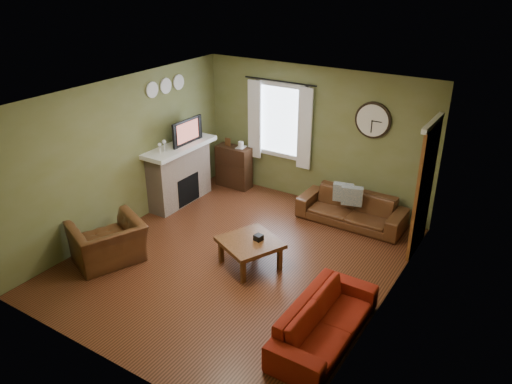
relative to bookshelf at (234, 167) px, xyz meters
The scene contains 31 objects.
floor 2.87m from the bookshelf, 54.52° to the right, with size 4.60×5.20×0.00m, color #502716.
ceiling 3.57m from the bookshelf, 54.52° to the right, with size 4.60×5.20×0.00m, color white.
wall_left 2.55m from the bookshelf, 105.78° to the right, with size 0.00×5.20×2.60m, color olive.
wall_right 4.66m from the bookshelf, 30.35° to the right, with size 0.00×5.20×2.60m, color olive.
wall_back 1.88m from the bookshelf, ahead, with size 4.60×0.00×2.60m, color olive.
wall_front 5.25m from the bookshelf, 71.46° to the right, with size 4.60×0.00×2.60m, color olive.
fireplace 1.25m from the bookshelf, 111.31° to the right, with size 0.40×1.40×1.10m, color tan.
firebox 1.20m from the bookshelf, 102.76° to the right, with size 0.04×0.60×0.55m, color black.
mantel 1.42m from the bookshelf, 110.01° to the right, with size 0.58×1.60×0.08m, color white.
tv 1.43m from the bookshelf, 111.73° to the right, with size 0.60×0.08×0.35m, color black.
tv_screen 1.44m from the bookshelf, 107.71° to the right, with size 0.02×0.62×0.36m, color #994C3F.
medallion_left 2.45m from the bookshelf, 112.73° to the right, with size 0.28×0.28×0.03m, color white.
medallion_mid 2.25m from the bookshelf, 118.60° to the right, with size 0.28×0.28×0.03m, color white.
medallion_right 2.09m from the bookshelf, 127.97° to the right, with size 0.28×0.28×0.03m, color white.
window_pane 1.45m from the bookshelf, 15.85° to the left, with size 1.00×0.02×1.30m, color silver, non-canonical shape.
curtain_rod 2.08m from the bookshelf, 10.11° to the left, with size 0.03×0.03×1.50m, color black.
curtain_left 1.11m from the bookshelf, 23.04° to the left, with size 0.28×0.04×1.55m, color white.
curtain_right 1.82m from the bookshelf, ahead, with size 0.28×0.04×1.55m, color white.
wall_clock 3.08m from the bookshelf, ahead, with size 0.64×0.06×0.64m, color white, non-canonical shape.
door 3.99m from the bookshelf, ahead, with size 0.05×0.90×2.10m, color brown.
bookshelf is the anchor object (origin of this frame).
book 0.54m from the bookshelf, 20.66° to the left, with size 0.17×0.23×0.02m, color #543118.
sofa_brown 2.68m from the bookshelf, ahead, with size 1.88×0.74×0.55m, color #4A2915.
pillow_left 2.50m from the bookshelf, ahead, with size 0.35×0.11×0.35m, color gray.
pillow_right 2.69m from the bookshelf, ahead, with size 0.37×0.11×0.37m, color gray.
sofa_red 4.80m from the bookshelf, 41.90° to the right, with size 1.83×0.72×0.54m, color maroon.
armchair 3.40m from the bookshelf, 90.34° to the right, with size 1.03×0.90×0.67m, color #4A2915.
coffee_table 3.00m from the bookshelf, 50.71° to the right, with size 0.82×0.82×0.44m, color #543118, non-canonical shape.
tissue_box 3.00m from the bookshelf, 48.26° to the right, with size 0.12×0.12×0.09m, color black.
wine_glass_a 1.93m from the bookshelf, 103.45° to the right, with size 0.07×0.07×0.19m, color white, non-canonical shape.
wine_glass_b 1.83m from the bookshelf, 104.42° to the right, with size 0.07×0.07×0.21m, color white, non-canonical shape.
Camera 1 is at (3.81, -5.47, 4.30)m, focal length 35.00 mm.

